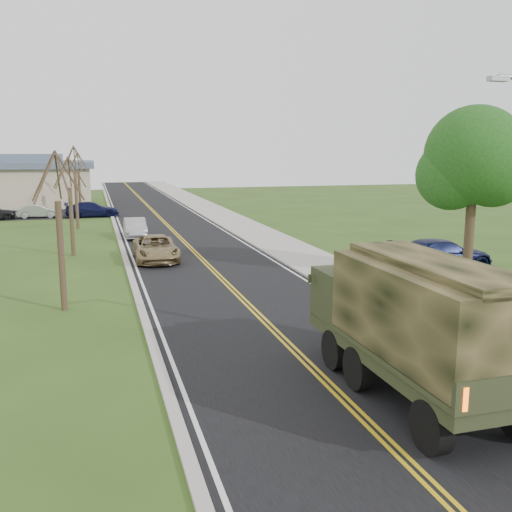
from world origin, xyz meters
name	(u,v)px	position (x,y,z in m)	size (l,w,h in m)	color
ground	(338,394)	(0.00, 0.00, 0.00)	(160.00, 160.00, 0.00)	#2D4517
road	(159,217)	(0.00, 40.00, 0.01)	(8.00, 120.00, 0.01)	black
curb_right	(204,215)	(4.15, 40.00, 0.06)	(0.30, 120.00, 0.12)	#9E998E
sidewalk_right	(222,215)	(5.90, 40.00, 0.05)	(3.20, 120.00, 0.10)	#9E998E
curb_left	(113,218)	(-4.15, 40.00, 0.05)	(0.30, 120.00, 0.10)	#9E998E
leafy_tree	(474,163)	(11.00, 10.01, 5.49)	(4.83, 4.50, 8.10)	#38281C
bare_tree_a	(60,243)	(-7.00, 10.00, 2.63)	(1.93, 2.26, 6.08)	#38281C
bare_tree_b	(71,213)	(-7.00, 22.00, 2.48)	(1.83, 2.14, 5.73)	#38281C
bare_tree_c	(76,193)	(-7.00, 34.00, 2.78)	(2.04, 2.39, 6.42)	#38281C
bare_tree_d	(79,187)	(-7.00, 46.00, 2.55)	(1.88, 2.20, 5.91)	#38281C
military_truck	(416,317)	(1.70, -0.70, 2.07)	(2.61, 7.29, 3.62)	black
suv_champagne	(156,248)	(-2.53, 19.10, 0.70)	(2.33, 5.05, 1.40)	#8F7A50
sedan_silver	(135,228)	(-3.00, 28.10, 0.68)	(1.44, 4.13, 1.36)	#AEAFB3
pickup_navy	(442,254)	(11.41, 12.67, 0.79)	(2.20, 5.42, 1.57)	#0E1436
utility_box_far	(512,370)	(4.60, -0.73, 0.43)	(0.55, 0.45, 0.65)	#1C4D1B
lot_car_silver	(38,211)	(-10.61, 42.60, 0.61)	(1.30, 3.73, 1.23)	#A0A0A4
lot_car_navy	(92,209)	(-5.91, 42.00, 0.70)	(1.96, 4.81, 1.40)	#0E1035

